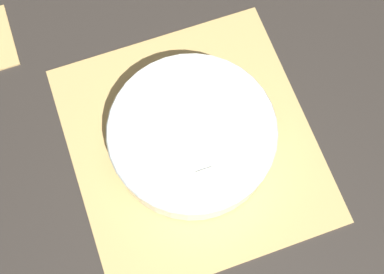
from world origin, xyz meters
The scene contains 3 objects.
ground_plane centered at (0.00, 0.00, 0.00)m, with size 6.00×6.00×0.00m, color #2D2823.
bamboo_mat_center centered at (0.00, 0.00, 0.00)m, with size 0.41×0.38×0.01m.
fruit_salad_bowl centered at (0.00, 0.00, 0.04)m, with size 0.26×0.26×0.07m.
Camera 1 is at (0.27, -0.10, 0.81)m, focal length 50.00 mm.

